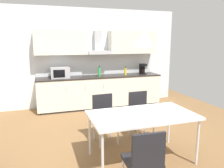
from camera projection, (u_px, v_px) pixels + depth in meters
ground_plane at (111, 150)px, 3.76m from camera, size 7.33×8.59×0.02m
wall_back at (80, 58)px, 6.21m from camera, size 5.86×0.10×2.75m
kitchen_counter at (100, 91)px, 6.19m from camera, size 3.46×0.68×0.88m
backsplash_tile at (97, 65)px, 6.35m from camera, size 3.44×0.02×0.57m
upper_wall_cabinets at (99, 43)px, 6.08m from camera, size 3.44×0.40×0.65m
microwave at (60, 73)px, 5.75m from camera, size 0.48×0.35×0.28m
coffee_maker at (142, 69)px, 6.50m from camera, size 0.18×0.19×0.30m
bottle_green at (99, 72)px, 6.02m from camera, size 0.06×0.06×0.30m
bottle_yellow at (125, 71)px, 6.27m from camera, size 0.07×0.07×0.25m
dining_table at (142, 117)px, 3.31m from camera, size 1.59×0.89×0.75m
chair_far_right at (140, 110)px, 4.22m from camera, size 0.41×0.41×0.87m
chair_near_left at (145, 158)px, 2.46m from camera, size 0.42×0.42×0.87m
chair_far_left at (104, 113)px, 4.00m from camera, size 0.42×0.42×0.87m
pendant_lamp at (144, 39)px, 3.09m from camera, size 0.32×0.32×0.22m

